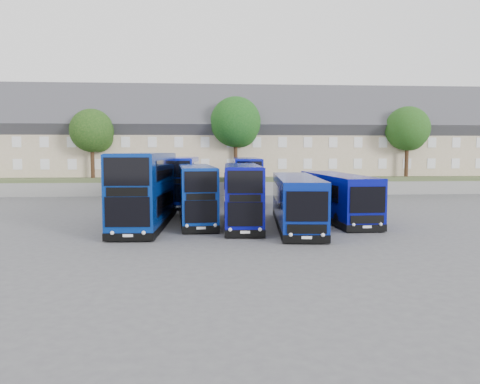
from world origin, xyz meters
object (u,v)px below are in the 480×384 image
(dd_front_mid, at_px, (196,195))
(tree_east, at_px, (408,130))
(tree_west, at_px, (93,132))
(tree_far, at_px, (430,130))
(tree_mid, at_px, (237,124))
(dd_front_left, at_px, (146,190))
(coach_east_a, at_px, (296,202))

(dd_front_mid, xyz_separation_m, tree_east, (24.23, 20.70, 5.47))
(tree_west, relative_size, tree_far, 0.88)
(dd_front_mid, relative_size, tree_west, 1.31)
(tree_mid, distance_m, tree_far, 26.80)
(dd_front_mid, height_order, tree_mid, tree_mid)
(dd_front_left, bearing_deg, coach_east_a, -4.89)
(tree_mid, relative_size, tree_far, 1.06)
(tree_west, bearing_deg, dd_front_mid, -60.37)
(dd_front_left, bearing_deg, tree_mid, 73.71)
(dd_front_mid, xyz_separation_m, tree_far, (30.23, 27.70, 5.80))
(dd_front_mid, bearing_deg, coach_east_a, -24.10)
(tree_east, xyz_separation_m, tree_far, (6.00, 7.00, 0.34))
(tree_west, relative_size, tree_mid, 0.83)
(coach_east_a, height_order, tree_far, tree_far)
(dd_front_left, xyz_separation_m, tree_far, (33.56, 28.81, 5.37))
(dd_front_mid, relative_size, tree_far, 1.15)
(coach_east_a, relative_size, tree_east, 1.51)
(tree_west, distance_m, tree_mid, 16.04)
(tree_east, bearing_deg, coach_east_a, -127.40)
(dd_front_left, bearing_deg, dd_front_mid, 20.94)
(tree_mid, distance_m, tree_east, 20.02)
(dd_front_left, height_order, tree_west, tree_west)
(dd_front_left, relative_size, dd_front_mid, 1.22)
(tree_east, bearing_deg, tree_mid, 178.57)
(tree_east, bearing_deg, tree_west, -180.00)
(dd_front_mid, distance_m, coach_east_a, 7.00)
(tree_far, bearing_deg, dd_front_mid, -137.50)
(dd_front_mid, xyz_separation_m, coach_east_a, (6.58, -2.39, -0.30))
(dd_front_left, relative_size, coach_east_a, 0.99)
(dd_front_left, distance_m, coach_east_a, 10.02)
(tree_west, height_order, tree_east, tree_east)
(tree_far, bearing_deg, coach_east_a, -128.17)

